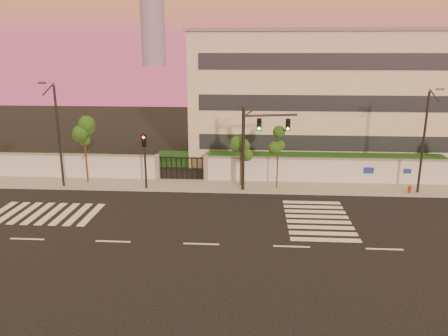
# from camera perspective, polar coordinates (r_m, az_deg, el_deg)

# --- Properties ---
(ground) EXTENTS (120.00, 120.00, 0.00)m
(ground) POSITION_cam_1_polar(r_m,az_deg,el_deg) (24.67, -3.00, -9.89)
(ground) COLOR black
(ground) RESTS_ON ground
(sidewalk) EXTENTS (60.00, 3.00, 0.15)m
(sidewalk) POSITION_cam_1_polar(r_m,az_deg,el_deg) (34.40, -0.96, -2.37)
(sidewalk) COLOR gray
(sidewalk) RESTS_ON ground
(perimeter_wall) EXTENTS (60.00, 0.36, 2.20)m
(perimeter_wall) POSITION_cam_1_polar(r_m,az_deg,el_deg) (35.54, -0.60, -0.12)
(perimeter_wall) COLOR silver
(perimeter_wall) RESTS_ON ground
(hedge_row) EXTENTS (41.00, 4.25, 1.80)m
(hedge_row) POSITION_cam_1_polar(r_m,az_deg,el_deg) (38.19, 1.30, 0.57)
(hedge_row) COLOR #103615
(hedge_row) RESTS_ON ground
(institutional_building) EXTENTS (24.40, 12.40, 12.25)m
(institutional_building) POSITION_cam_1_polar(r_m,az_deg,el_deg) (44.82, 11.96, 9.36)
(institutional_building) COLOR #BBB79E
(institutional_building) RESTS_ON ground
(road_markings) EXTENTS (57.00, 7.62, 0.02)m
(road_markings) POSITION_cam_1_polar(r_m,az_deg,el_deg) (28.29, -5.31, -6.53)
(road_markings) COLOR silver
(road_markings) RESTS_ON ground
(street_tree_c) EXTENTS (1.60, 1.27, 5.55)m
(street_tree_c) POSITION_cam_1_polar(r_m,az_deg,el_deg) (35.87, -17.77, 4.23)
(street_tree_c) COLOR #382314
(street_tree_c) RESTS_ON ground
(street_tree_d) EXTENTS (1.40, 1.12, 4.24)m
(street_tree_d) POSITION_cam_1_polar(r_m,az_deg,el_deg) (33.68, 2.23, 2.61)
(street_tree_d) COLOR #382314
(street_tree_d) RESTS_ON ground
(street_tree_e) EXTENTS (1.34, 1.06, 4.79)m
(street_tree_e) POSITION_cam_1_polar(r_m,az_deg,el_deg) (33.16, 7.11, 3.01)
(street_tree_e) COLOR #382314
(street_tree_e) RESTS_ON ground
(traffic_signal_main) EXTENTS (4.07, 1.06, 6.48)m
(traffic_signal_main) POSITION_cam_1_polar(r_m,az_deg,el_deg) (32.35, 3.98, 3.82)
(traffic_signal_main) COLOR black
(traffic_signal_main) RESTS_ON ground
(traffic_signal_secondary) EXTENTS (0.35, 0.34, 4.47)m
(traffic_signal_secondary) POSITION_cam_1_polar(r_m,az_deg,el_deg) (33.48, -10.31, 1.79)
(traffic_signal_secondary) COLOR black
(traffic_signal_secondary) RESTS_ON ground
(streetlight_west) EXTENTS (0.50, 2.00, 8.30)m
(streetlight_west) POSITION_cam_1_polar(r_m,az_deg,el_deg) (35.32, -20.94, 4.46)
(streetlight_west) COLOR black
(streetlight_west) RESTS_ON ground
(streetlight_east) EXTENTS (0.48, 1.92, 7.99)m
(streetlight_east) POSITION_cam_1_polar(r_m,az_deg,el_deg) (34.64, 24.75, 3.59)
(streetlight_east) COLOR black
(streetlight_east) RESTS_ON ground
(fire_hydrant) EXTENTS (0.29, 0.27, 0.73)m
(fire_hydrant) POSITION_cam_1_polar(r_m,az_deg,el_deg) (35.31, 23.06, -2.67)
(fire_hydrant) COLOR #AE200B
(fire_hydrant) RESTS_ON ground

